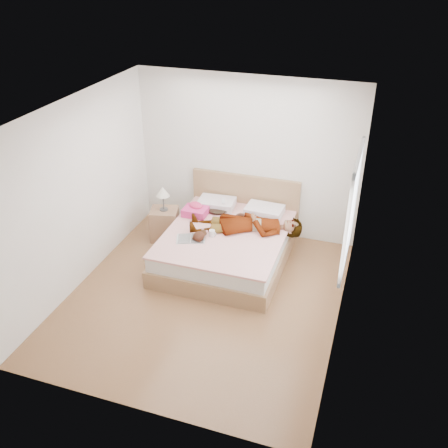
% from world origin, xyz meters
% --- Properties ---
extents(ground, '(4.00, 4.00, 0.00)m').
position_xyz_m(ground, '(0.00, 0.00, 0.00)').
color(ground, '#4C2D17').
rests_on(ground, ground).
extents(woman, '(1.81, 1.08, 0.23)m').
position_xyz_m(woman, '(0.25, 1.16, 0.63)').
color(woman, silver).
rests_on(woman, bed).
extents(hair, '(0.50, 0.57, 0.07)m').
position_xyz_m(hair, '(-0.32, 1.61, 0.55)').
color(hair, black).
rests_on(hair, bed).
extents(phone, '(0.07, 0.11, 0.05)m').
position_xyz_m(phone, '(-0.25, 1.56, 0.70)').
color(phone, silver).
rests_on(phone, bed).
extents(room_shell, '(4.00, 4.00, 4.00)m').
position_xyz_m(room_shell, '(1.77, 0.30, 1.50)').
color(room_shell, white).
rests_on(room_shell, ground).
extents(bed, '(1.80, 2.08, 1.00)m').
position_xyz_m(bed, '(0.00, 1.04, 0.28)').
color(bed, olive).
rests_on(bed, ground).
extents(towel, '(0.38, 0.32, 0.20)m').
position_xyz_m(towel, '(-0.63, 1.31, 0.59)').
color(towel, '#FF45A0').
rests_on(towel, bed).
extents(magazine, '(0.48, 0.39, 0.02)m').
position_xyz_m(magazine, '(-0.42, 0.59, 0.52)').
color(magazine, silver).
rests_on(magazine, bed).
extents(coffee_mug, '(0.13, 0.11, 0.10)m').
position_xyz_m(coffee_mug, '(-0.16, 0.77, 0.56)').
color(coffee_mug, white).
rests_on(coffee_mug, bed).
extents(plush_toy, '(0.22, 0.27, 0.14)m').
position_xyz_m(plush_toy, '(-0.29, 0.61, 0.58)').
color(plush_toy, black).
rests_on(plush_toy, bed).
extents(nightstand, '(0.52, 0.48, 0.93)m').
position_xyz_m(nightstand, '(-1.16, 1.27, 0.31)').
color(nightstand, olive).
rests_on(nightstand, ground).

